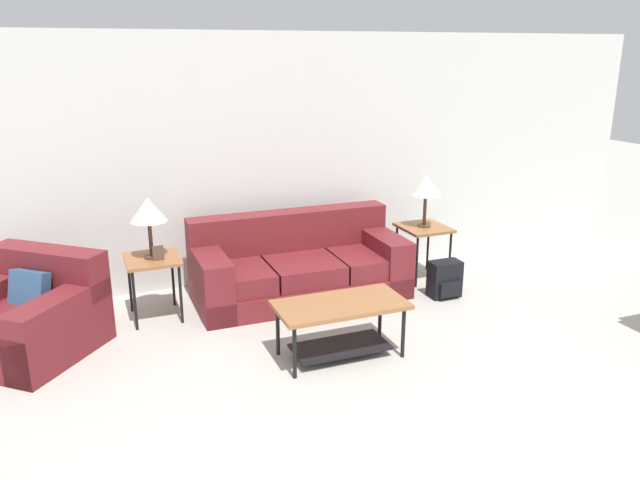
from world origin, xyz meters
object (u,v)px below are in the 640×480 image
object	(u,v)px
couch	(299,268)
coffee_table	(340,317)
backpack	(445,280)
side_table_left	(153,264)
table_lamp_right	(426,186)
table_lamp_left	(148,211)
side_table_right	(424,232)
armchair	(26,319)

from	to	relation	value
couch	coffee_table	distance (m)	1.38
backpack	side_table_left	bearing A→B (deg)	168.71
couch	coffee_table	bearing A→B (deg)	-95.48
table_lamp_right	couch	bearing A→B (deg)	179.14
side_table_left	table_lamp_left	bearing A→B (deg)	-69.44
couch	table_lamp_left	bearing A→B (deg)	-179.14
coffee_table	table_lamp_right	distance (m)	2.18
side_table_left	side_table_right	world-z (taller)	same
armchair	backpack	distance (m)	3.89
side_table_right	armchair	bearing A→B (deg)	-175.67
armchair	backpack	xyz separation A→B (m)	(3.88, -0.26, -0.10)
armchair	table_lamp_left	distance (m)	1.35
couch	table_lamp_left	distance (m)	1.61
side_table_left	table_lamp_left	xyz separation A→B (m)	(0.00, -0.00, 0.51)
side_table_right	backpack	xyz separation A→B (m)	(-0.06, -0.56, -0.34)
side_table_right	backpack	bearing A→B (deg)	-96.50
table_lamp_right	backpack	distance (m)	1.02
table_lamp_left	table_lamp_right	size ratio (longest dim) A/B	1.00
side_table_left	table_lamp_right	world-z (taller)	table_lamp_right
armchair	coffee_table	world-z (taller)	armchair
side_table_left	table_lamp_left	size ratio (longest dim) A/B	1.04
couch	armchair	size ratio (longest dim) A/B	1.46
couch	coffee_table	xyz separation A→B (m)	(-0.13, -1.37, 0.05)
couch	side_table_right	distance (m)	1.45
table_lamp_right	armchair	bearing A→B (deg)	-175.67
coffee_table	side_table_left	size ratio (longest dim) A/B	1.79
side_table_left	armchair	bearing A→B (deg)	-164.55
backpack	table_lamp_left	bearing A→B (deg)	168.71
couch	backpack	world-z (taller)	couch
couch	armchair	xyz separation A→B (m)	(-2.51, -0.32, -0.01)
couch	table_lamp_right	world-z (taller)	table_lamp_right
armchair	side_table_right	world-z (taller)	armchair
coffee_table	backpack	distance (m)	1.70
table_lamp_left	table_lamp_right	distance (m)	2.86
couch	side_table_left	distance (m)	1.45
backpack	side_table_right	bearing A→B (deg)	83.50
coffee_table	side_table_right	world-z (taller)	side_table_right
side_table_left	couch	bearing A→B (deg)	0.86
couch	backpack	xyz separation A→B (m)	(1.37, -0.58, -0.11)
table_lamp_right	backpack	bearing A→B (deg)	-96.50
armchair	coffee_table	size ratio (longest dim) A/B	1.38
couch	table_lamp_right	size ratio (longest dim) A/B	3.73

